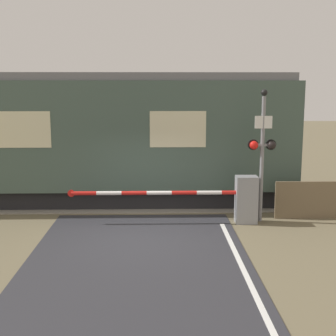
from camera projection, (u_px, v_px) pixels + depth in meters
ground_plane at (141, 237)px, 12.03m from camera, size 80.00×80.00×0.00m
track_bed at (145, 200)px, 15.77m from camera, size 36.00×3.20×0.13m
train at (35, 137)px, 15.32m from camera, size 16.84×2.80×4.23m
crossing_barrier at (234, 199)px, 13.14m from camera, size 5.30×0.44×1.34m
signal_post at (262, 148)px, 13.07m from camera, size 0.80×0.26×3.74m
roadside_fence at (335, 200)px, 13.63m from camera, size 3.55×0.06×1.10m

